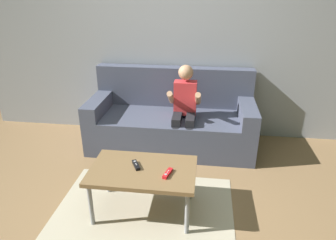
{
  "coord_description": "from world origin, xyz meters",
  "views": [
    {
      "loc": [
        0.41,
        -1.78,
        1.79
      ],
      "look_at": [
        0.06,
        0.9,
        0.59
      ],
      "focal_mm": 32.44,
      "sensor_mm": 36.0,
      "label": 1
    }
  ],
  "objects": [
    {
      "name": "wall_back",
      "position": [
        0.0,
        1.91,
        1.25
      ],
      "size": [
        4.94,
        0.05,
        2.5
      ],
      "primitive_type": "cube",
      "color": "#999EA8",
      "rests_on": "ground"
    },
    {
      "name": "game_remote_black_near_edge",
      "position": [
        -0.13,
        0.31,
        0.44
      ],
      "size": [
        0.1,
        0.14,
        0.03
      ],
      "color": "black",
      "rests_on": "coffee_table"
    },
    {
      "name": "coffee_table",
      "position": [
        -0.06,
        0.28,
        0.38
      ],
      "size": [
        0.87,
        0.53,
        0.42
      ],
      "color": "brown",
      "rests_on": "ground"
    },
    {
      "name": "person_seated_on_couch",
      "position": [
        0.19,
        1.33,
        0.57
      ],
      "size": [
        0.35,
        0.43,
        1.01
      ],
      "color": "black",
      "rests_on": "ground"
    },
    {
      "name": "couch",
      "position": [
        0.03,
        1.52,
        0.3
      ],
      "size": [
        1.9,
        0.8,
        0.9
      ],
      "color": "#474C60",
      "rests_on": "ground"
    },
    {
      "name": "area_rug",
      "position": [
        -0.06,
        0.28,
        0.0
      ],
      "size": [
        1.53,
        1.1,
        0.01
      ],
      "primitive_type": "cube",
      "color": "#BCB299",
      "rests_on": "ground"
    },
    {
      "name": "ground_plane",
      "position": [
        0.0,
        0.0,
        0.0
      ],
      "size": [
        9.89,
        9.89,
        0.0
      ],
      "primitive_type": "plane",
      "color": "olive"
    },
    {
      "name": "game_remote_red_center",
      "position": [
        0.15,
        0.22,
        0.44
      ],
      "size": [
        0.07,
        0.14,
        0.03
      ],
      "color": "red",
      "rests_on": "coffee_table"
    }
  ]
}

